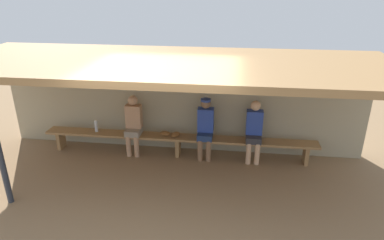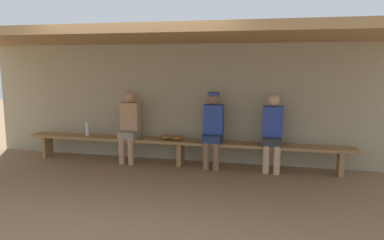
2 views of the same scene
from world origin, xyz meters
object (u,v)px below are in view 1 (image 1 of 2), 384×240
at_px(baseball_glove_dark_brown, 165,133).
at_px(player_leftmost, 133,123).
at_px(player_shirtless_tan, 254,129).
at_px(player_with_sunglasses, 205,126).
at_px(bench, 178,139).
at_px(water_bottle_blue, 96,126).
at_px(baseball_glove_tan, 175,134).

bearing_deg(baseball_glove_dark_brown, player_leftmost, -163.04).
xyz_separation_m(player_shirtless_tan, player_with_sunglasses, (-1.03, 0.00, 0.02)).
relative_size(player_shirtless_tan, player_leftmost, 1.00).
bearing_deg(baseball_glove_dark_brown, bench, 11.42).
relative_size(bench, baseball_glove_dark_brown, 25.00).
bearing_deg(water_bottle_blue, baseball_glove_tan, -0.61).
bearing_deg(baseball_glove_tan, player_leftmost, -55.64).
bearing_deg(player_leftmost, baseball_glove_tan, -0.41).
xyz_separation_m(player_with_sunglasses, water_bottle_blue, (-2.46, 0.01, -0.16)).
bearing_deg(player_leftmost, water_bottle_blue, 179.17).
distance_m(bench, water_bottle_blue, 1.87).
height_order(player_with_sunglasses, player_leftmost, player_with_sunglasses).
xyz_separation_m(baseball_glove_tan, baseball_glove_dark_brown, (-0.23, 0.02, 0.00)).
distance_m(player_shirtless_tan, water_bottle_blue, 3.50).
distance_m(bench, player_with_sunglasses, 0.70).
distance_m(player_with_sunglasses, baseball_glove_dark_brown, 0.92).
distance_m(player_leftmost, baseball_glove_dark_brown, 0.74).
relative_size(player_with_sunglasses, water_bottle_blue, 5.04).
bearing_deg(player_shirtless_tan, player_leftmost, 180.00).
bearing_deg(baseball_glove_dark_brown, player_shirtless_tan, 15.01).
xyz_separation_m(player_with_sunglasses, baseball_glove_dark_brown, (-0.88, 0.02, -0.24)).
bearing_deg(player_with_sunglasses, water_bottle_blue, 179.72).
height_order(player_shirtless_tan, baseball_glove_dark_brown, player_shirtless_tan).
distance_m(baseball_glove_tan, baseball_glove_dark_brown, 0.23).
height_order(player_shirtless_tan, water_bottle_blue, player_shirtless_tan).
distance_m(player_shirtless_tan, baseball_glove_dark_brown, 1.93).
relative_size(bench, baseball_glove_tan, 25.00).
xyz_separation_m(bench, player_with_sunglasses, (0.60, 0.00, 0.36)).
relative_size(bench, water_bottle_blue, 22.50).
relative_size(player_with_sunglasses, baseball_glove_dark_brown, 5.60).
distance_m(player_shirtless_tan, player_with_sunglasses, 1.03).
distance_m(bench, player_shirtless_tan, 1.66).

